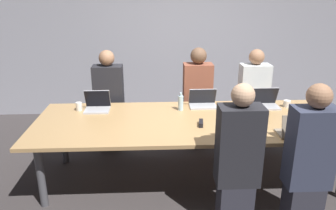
# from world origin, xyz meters

# --- Properties ---
(ground_plane) EXTENTS (24.00, 24.00, 0.00)m
(ground_plane) POSITION_xyz_m (0.00, 0.00, 0.00)
(ground_plane) COLOR #383333
(curtain_wall) EXTENTS (12.00, 0.06, 2.80)m
(curtain_wall) POSITION_xyz_m (0.00, 2.32, 1.40)
(curtain_wall) COLOR #9999A3
(curtain_wall) RESTS_ON ground_plane
(conference_table) EXTENTS (3.57, 1.29, 0.76)m
(conference_table) POSITION_xyz_m (0.00, 0.00, 0.71)
(conference_table) COLOR tan
(conference_table) RESTS_ON ground_plane
(laptop_far_center) EXTENTS (0.35, 0.23, 0.23)m
(laptop_far_center) POSITION_xyz_m (0.20, 0.46, 0.83)
(laptop_far_center) COLOR #B7B7BC
(laptop_far_center) RESTS_ON conference_table
(person_far_center) EXTENTS (0.40, 0.24, 1.44)m
(person_far_center) POSITION_xyz_m (0.19, 0.92, 0.70)
(person_far_center) COLOR #2D2D38
(person_far_center) RESTS_ON ground_plane
(bottle_far_center) EXTENTS (0.06, 0.06, 0.23)m
(bottle_far_center) POSITION_xyz_m (-0.10, 0.32, 0.86)
(bottle_far_center) COLOR #ADD1E0
(bottle_far_center) RESTS_ON conference_table
(laptop_near_right) EXTENTS (0.36, 0.24, 0.24)m
(laptop_near_right) POSITION_xyz_m (1.01, -0.49, 0.83)
(laptop_near_right) COLOR gray
(laptop_near_right) RESTS_ON conference_table
(person_near_right) EXTENTS (0.40, 0.24, 1.43)m
(person_near_right) POSITION_xyz_m (0.97, -0.89, 0.70)
(person_near_right) COLOR #2D2D38
(person_near_right) RESTS_ON ground_plane
(laptop_near_midright) EXTENTS (0.34, 0.24, 0.23)m
(laptop_near_midright) POSITION_xyz_m (0.40, -0.51, 0.83)
(laptop_near_midright) COLOR #B7B7BC
(laptop_near_midright) RESTS_ON conference_table
(person_near_midright) EXTENTS (0.40, 0.24, 1.42)m
(person_near_midright) POSITION_xyz_m (0.34, -0.82, 0.69)
(person_near_midright) COLOR #2D2D38
(person_near_midright) RESTS_ON ground_plane
(laptop_far_left) EXTENTS (0.31, 0.26, 0.25)m
(laptop_far_left) POSITION_xyz_m (-1.13, 0.39, 0.83)
(laptop_far_left) COLOR #B7B7BC
(laptop_far_left) RESTS_ON conference_table
(person_far_left) EXTENTS (0.40, 0.24, 1.42)m
(person_far_left) POSITION_xyz_m (-1.04, 0.87, 0.69)
(person_far_left) COLOR #2D2D38
(person_far_left) RESTS_ON ground_plane
(cup_far_left) EXTENTS (0.08, 0.08, 0.10)m
(cup_far_left) POSITION_xyz_m (-1.35, 0.38, 0.81)
(cup_far_left) COLOR white
(cup_far_left) RESTS_ON conference_table
(laptop_far_right) EXTENTS (0.34, 0.25, 0.25)m
(laptop_far_right) POSITION_xyz_m (0.98, 0.41, 0.83)
(laptop_far_right) COLOR #B7B7BC
(laptop_far_right) RESTS_ON conference_table
(person_far_right) EXTENTS (0.40, 0.24, 1.42)m
(person_far_right) POSITION_xyz_m (0.97, 0.84, 0.69)
(person_far_right) COLOR #2D2D38
(person_far_right) RESTS_ON ground_plane
(cup_far_right) EXTENTS (0.09, 0.09, 0.09)m
(cup_far_right) POSITION_xyz_m (1.26, 0.38, 0.80)
(cup_far_right) COLOR white
(cup_far_right) RESTS_ON conference_table
(stapler) EXTENTS (0.06, 0.15, 0.05)m
(stapler) POSITION_xyz_m (0.09, -0.16, 0.79)
(stapler) COLOR black
(stapler) RESTS_ON conference_table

